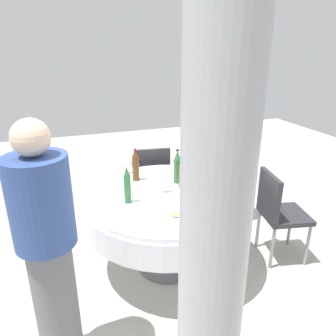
# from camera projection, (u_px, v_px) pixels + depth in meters

# --- Properties ---
(ground_plane) EXTENTS (10.00, 10.00, 0.00)m
(ground_plane) POSITION_uv_depth(u_px,v_px,m) (168.00, 264.00, 3.07)
(ground_plane) COLOR #B7B2A8
(dining_table) EXTENTS (1.45, 1.45, 0.74)m
(dining_table) POSITION_uv_depth(u_px,v_px,m) (168.00, 208.00, 2.86)
(dining_table) COLOR white
(dining_table) RESTS_ON ground_plane
(bottle_green_outer) EXTENTS (0.07, 0.07, 0.32)m
(bottle_green_outer) POSITION_uv_depth(u_px,v_px,m) (177.00, 167.00, 2.97)
(bottle_green_outer) COLOR #2D6B38
(bottle_green_outer) RESTS_ON dining_table
(bottle_brown_front) EXTENTS (0.07, 0.07, 0.30)m
(bottle_brown_front) POSITION_uv_depth(u_px,v_px,m) (182.00, 173.00, 2.88)
(bottle_brown_front) COLOR #593314
(bottle_brown_front) RESTS_ON dining_table
(bottle_brown_right) EXTENTS (0.06, 0.06, 0.31)m
(bottle_brown_right) POSITION_uv_depth(u_px,v_px,m) (136.00, 166.00, 3.03)
(bottle_brown_right) COLOR #593314
(bottle_brown_right) RESTS_ON dining_table
(bottle_green_east) EXTENTS (0.06, 0.06, 0.32)m
(bottle_green_east) POSITION_uv_depth(u_px,v_px,m) (127.00, 186.00, 2.60)
(bottle_green_east) COLOR #2D6B38
(bottle_green_east) RESTS_ON dining_table
(wine_glass_east) EXTENTS (0.07, 0.07, 0.14)m
(wine_glass_east) POSITION_uv_depth(u_px,v_px,m) (129.00, 164.00, 3.21)
(wine_glass_east) COLOR white
(wine_glass_east) RESTS_ON dining_table
(wine_glass_mid) EXTENTS (0.06, 0.06, 0.15)m
(wine_glass_mid) POSITION_uv_depth(u_px,v_px,m) (163.00, 182.00, 2.79)
(wine_glass_mid) COLOR white
(wine_glass_mid) RESTS_ON dining_table
(plate_far) EXTENTS (0.23, 0.23, 0.04)m
(plate_far) POSITION_uv_depth(u_px,v_px,m) (198.00, 201.00, 2.65)
(plate_far) COLOR white
(plate_far) RESTS_ON dining_table
(plate_west) EXTENTS (0.24, 0.24, 0.02)m
(plate_west) POSITION_uv_depth(u_px,v_px,m) (136.00, 219.00, 2.38)
(plate_west) COLOR white
(plate_west) RESTS_ON dining_table
(plate_rear) EXTENTS (0.21, 0.21, 0.02)m
(plate_rear) POSITION_uv_depth(u_px,v_px,m) (123.00, 187.00, 2.91)
(plate_rear) COLOR white
(plate_rear) RESTS_ON dining_table
(plate_inner) EXTENTS (0.20, 0.20, 0.04)m
(plate_inner) POSITION_uv_depth(u_px,v_px,m) (177.00, 216.00, 2.41)
(plate_inner) COLOR white
(plate_inner) RESTS_ON dining_table
(knife_front) EXTENTS (0.16, 0.10, 0.00)m
(knife_front) POSITION_uv_depth(u_px,v_px,m) (214.00, 177.00, 3.13)
(knife_front) COLOR silver
(knife_front) RESTS_ON dining_table
(person_outer) EXTENTS (0.34, 0.34, 1.67)m
(person_outer) POSITION_uv_depth(u_px,v_px,m) (218.00, 150.00, 3.51)
(person_outer) COLOR #4C3F33
(person_outer) RESTS_ON ground_plane
(person_front) EXTENTS (0.34, 0.34, 1.61)m
(person_front) POSITION_uv_depth(u_px,v_px,m) (48.00, 250.00, 1.86)
(person_front) COLOR slate
(person_front) RESTS_ON ground_plane
(chair_near) EXTENTS (0.48, 0.48, 0.87)m
(chair_near) POSITION_uv_depth(u_px,v_px,m) (278.00, 209.00, 3.01)
(chair_near) COLOR #2D2D33
(chair_near) RESTS_ON ground_plane
(chair_north) EXTENTS (0.45, 0.45, 0.87)m
(chair_north) POSITION_uv_depth(u_px,v_px,m) (151.00, 175.00, 3.77)
(chair_north) COLOR #2D2D33
(chair_north) RESTS_ON ground_plane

